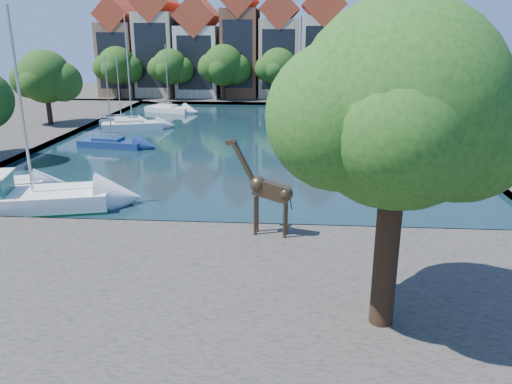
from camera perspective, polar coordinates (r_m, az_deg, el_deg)
ground at (r=26.56m, az=-5.49°, el=-4.39°), size 160.00×160.00×0.00m
water_basin at (r=49.44m, az=-0.88°, el=6.11°), size 38.00×50.00×0.08m
near_quay at (r=20.25m, az=-8.84°, el=-11.14°), size 50.00×14.00×0.50m
far_quay at (r=80.95m, az=1.16°, el=10.79°), size 60.00×16.00×0.50m
left_quay at (r=57.29m, az=-26.80°, el=6.04°), size 14.00×52.00×0.50m
right_quay at (r=53.37m, az=27.06°, el=5.27°), size 14.00×52.00×0.50m
plane_tree at (r=15.75m, az=16.39°, el=8.68°), size 8.32×6.40×10.62m
townhouse_west_end at (r=84.81m, az=-15.11°, el=15.34°), size 5.44×9.18×14.93m
townhouse_west_mid at (r=83.04m, az=-11.09°, el=16.18°), size 5.94×9.18×16.79m
townhouse_west_inner at (r=81.64m, az=-6.47°, el=15.74°), size 6.43×9.18×15.15m
townhouse_center at (r=80.68m, az=-1.76°, el=16.54°), size 5.44×9.18×16.93m
townhouse_east_inner at (r=80.30m, az=2.68°, el=16.07°), size 5.94×9.18×15.79m
townhouse_east_mid at (r=80.36m, az=7.51°, el=16.21°), size 6.43×9.18×16.65m
townhouse_east_end at (r=80.99m, az=12.25°, el=15.28°), size 5.44×9.18×14.43m
far_tree_far_west at (r=79.36m, az=-15.51°, el=13.61°), size 7.28×5.60×7.68m
far_tree_west at (r=77.09m, az=-9.74°, el=13.80°), size 6.76×5.20×7.36m
far_tree_mid_west at (r=75.58m, az=-3.65°, el=14.11°), size 7.80×6.00×8.00m
far_tree_mid_east at (r=74.93m, az=2.60°, el=13.97°), size 7.02×5.40×7.52m
far_tree_east at (r=75.11m, az=8.90°, el=13.87°), size 7.54×5.80×7.84m
far_tree_far_east at (r=76.15m, az=15.06°, el=13.42°), size 6.76×5.20×7.36m
side_tree_left_far at (r=58.64m, az=-22.86°, el=11.86°), size 7.28×5.60×7.88m
giraffe_statue at (r=23.92m, az=1.23°, el=0.26°), size 3.24×0.98×4.65m
motorsailer at (r=32.25m, az=-26.94°, el=-0.50°), size 11.52×5.91×11.34m
sailboat_left_b at (r=47.33m, az=-16.12°, el=5.51°), size 6.24×3.05×8.06m
sailboat_left_c at (r=55.62m, az=-13.95°, el=7.58°), size 6.64×4.00×11.75m
sailboat_left_d at (r=58.87m, az=-15.14°, el=7.88°), size 4.93×2.72×7.49m
sailboat_left_e at (r=67.35m, az=-9.97°, el=9.43°), size 6.47×3.98×8.54m
sailboat_right_a at (r=37.10m, az=20.45°, el=2.07°), size 7.21×4.18×11.84m
sailboat_right_b at (r=38.70m, az=15.55°, el=3.07°), size 7.00×4.10×12.00m
sailboat_right_c at (r=58.94m, az=14.74°, el=7.94°), size 4.49×1.68×8.02m
sailboat_right_d at (r=66.89m, az=10.93°, el=9.38°), size 6.50×2.95×9.21m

